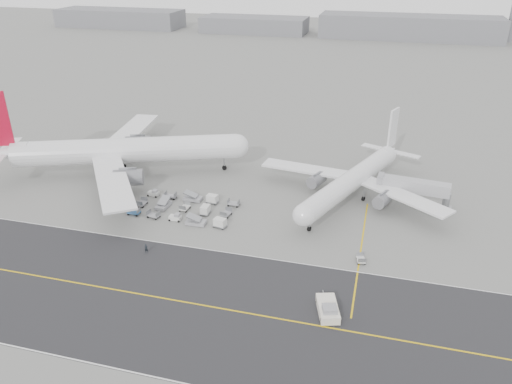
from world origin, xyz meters
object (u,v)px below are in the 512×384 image
(airliner_b, at_px, (354,179))
(jet_bridge, at_px, (415,187))
(pushback_tug, at_px, (328,309))
(airliner_a, at_px, (121,151))
(ground_crew_a, at_px, (146,248))

(airliner_b, height_order, jet_bridge, airliner_b)
(jet_bridge, bearing_deg, pushback_tug, -101.19)
(airliner_a, distance_m, jet_bridge, 70.84)
(jet_bridge, xyz_separation_m, ground_crew_a, (-48.95, -33.29, -3.42))
(airliner_a, distance_m, airliner_b, 57.46)
(pushback_tug, distance_m, ground_crew_a, 36.62)
(airliner_b, relative_size, pushback_tug, 5.37)
(airliner_a, height_order, jet_bridge, airliner_a)
(pushback_tug, height_order, jet_bridge, jet_bridge)
(airliner_b, height_order, ground_crew_a, airliner_b)
(airliner_b, distance_m, jet_bridge, 13.39)
(airliner_a, relative_size, pushback_tug, 7.38)
(airliner_b, bearing_deg, pushback_tug, -67.92)
(airliner_a, relative_size, ground_crew_a, 33.43)
(airliner_a, xyz_separation_m, airliner_b, (57.41, 1.70, -1.71))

